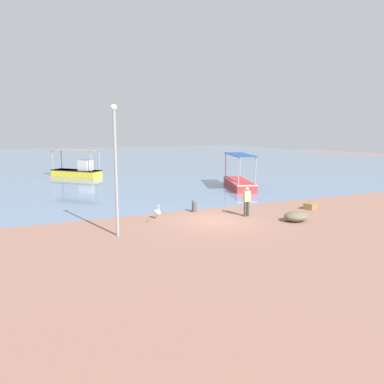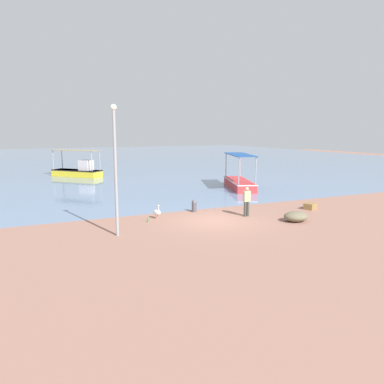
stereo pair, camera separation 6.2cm
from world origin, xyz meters
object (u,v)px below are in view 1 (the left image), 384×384
Objects in this scene: fisherman_standing at (247,201)px; glass_bottle at (148,220)px; fishing_boat_outer at (78,170)px; pelican at (157,212)px; mooring_bollard at (194,205)px; net_pile at (296,216)px; cargo_crate at (310,206)px; fishing_boat_far_right at (239,182)px; lamp_post at (116,164)px.

fisherman_standing reaches higher than glass_bottle.
fishing_boat_outer is 3.06× the size of fisherman_standing.
pelican is (1.30, -21.79, -0.28)m from fishing_boat_outer.
net_pile is (3.98, -4.44, -0.12)m from mooring_bollard.
mooring_bollard is at bearing 134.04° from fisherman_standing.
fishing_boat_outer is 24.13m from fisherman_standing.
mooring_bollard is 0.43× the size of fisherman_standing.
pelican is at bearing -86.58° from fishing_boat_outer.
fishing_boat_outer reaches higher than mooring_bollard.
fishing_boat_far_right is at bearing 86.68° from cargo_crate.
pelican is 0.13× the size of lamp_post.
pelican is at bearing 41.54° from lamp_post.
mooring_bollard is at bearing 30.84° from lamp_post.
fishing_boat_outer is 19.13× the size of glass_bottle.
fishing_boat_far_right is 7.78× the size of pelican.
glass_bottle is (-0.68, -0.51, -0.27)m from pelican.
fishing_boat_far_right reaches higher than fisherman_standing.
pelican reaches higher than glass_bottle.
mooring_bollard is 5.97m from net_pile.
fisherman_standing is 5.68m from glass_bottle.
glass_bottle is at bearing -142.35° from fishing_boat_far_right.
glass_bottle is at bearing -143.19° from pelican.
glass_bottle is at bearing 156.47° from net_pile.
glass_bottle is (-7.29, 3.17, -0.17)m from net_pile.
fishing_boat_outer is at bearing 129.15° from fishing_boat_far_right.
cargo_crate is 2.78× the size of glass_bottle.
fisherman_standing is (-5.24, -9.34, 0.37)m from fishing_boat_far_right.
fishing_boat_far_right is 8.47× the size of mooring_bollard.
net_pile reaches higher than cargo_crate.
pelican reaches higher than cargo_crate.
pelican is 0.47× the size of fisherman_standing.
mooring_bollard is 7.29m from cargo_crate.
mooring_bollard is at bearing 131.89° from net_pile.
fishing_boat_far_right is at bearing -50.85° from fishing_boat_outer.
fishing_boat_outer is 7.03× the size of mooring_bollard.
pelican is 0.89m from glass_bottle.
pelican is at bearing 162.35° from fisherman_standing.
fishing_boat_outer is at bearing 107.24° from net_pile.
net_pile is 4.92× the size of glass_bottle.
fishing_boat_far_right reaches higher than net_pile.
mooring_bollard is 0.55× the size of net_pile.
fishing_boat_far_right is at bearing 37.71° from pelican.
mooring_bollard reaches higher than glass_bottle.
cargo_crate is (10.85, -23.31, -0.47)m from fishing_boat_outer.
fishing_boat_outer is at bearing 93.42° from pelican.
lamp_post is 6.96m from mooring_bollard.
lamp_post reaches higher than fishing_boat_outer.
cargo_crate is (2.94, 2.17, -0.08)m from net_pile.
net_pile is 7.95m from glass_bottle.
lamp_post is at bearing -137.07° from glass_bottle.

